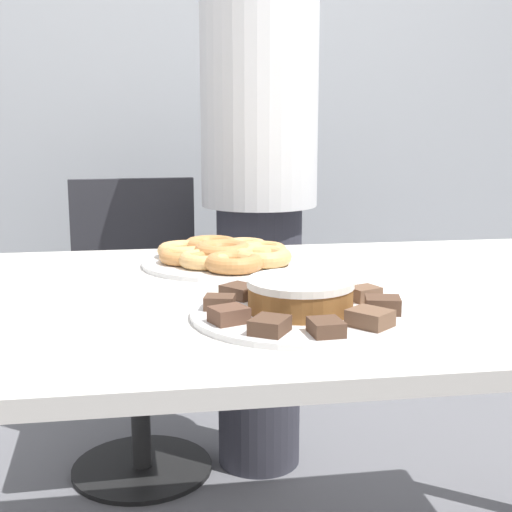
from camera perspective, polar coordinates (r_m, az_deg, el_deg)
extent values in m
cube|color=#B2B7BC|center=(2.86, -4.43, 15.09)|extent=(8.00, 0.05, 2.60)
cube|color=silver|center=(1.34, 1.43, -3.40)|extent=(1.75, 0.94, 0.03)
cylinder|color=#383842|center=(2.25, 0.24, -6.51)|extent=(0.26, 0.26, 0.83)
cylinder|color=white|center=(2.15, 0.26, 12.85)|extent=(0.35, 0.35, 0.66)
cylinder|color=black|center=(2.38, -9.08, -16.37)|extent=(0.44, 0.44, 0.01)
cylinder|color=#262626|center=(2.28, -9.26, -11.42)|extent=(0.06, 0.06, 0.43)
cube|color=#2D2D33|center=(2.21, -9.44, -5.78)|extent=(0.45, 0.45, 0.04)
cube|color=#2D2D33|center=(2.35, -9.77, 1.03)|extent=(0.40, 0.04, 0.42)
cylinder|color=white|center=(1.16, 3.56, -4.62)|extent=(0.36, 0.36, 0.01)
cylinder|color=white|center=(1.56, -2.64, -0.53)|extent=(0.35, 0.35, 0.01)
cylinder|color=brown|center=(1.15, 3.57, -3.41)|extent=(0.17, 0.17, 0.04)
cylinder|color=white|center=(1.15, 3.59, -2.13)|extent=(0.17, 0.17, 0.01)
cube|color=brown|center=(1.08, 9.11, -4.92)|extent=(0.08, 0.08, 0.03)
cube|color=#513828|center=(1.16, 10.10, -3.87)|extent=(0.06, 0.06, 0.03)
cube|color=brown|center=(1.23, 8.64, -2.99)|extent=(0.06, 0.06, 0.02)
cube|color=brown|center=(1.28, 5.56, -2.43)|extent=(0.07, 0.07, 0.02)
cube|color=#513828|center=(1.28, 1.91, -2.31)|extent=(0.05, 0.05, 0.03)
cube|color=#513828|center=(1.24, -1.27, -2.84)|extent=(0.07, 0.08, 0.02)
cube|color=#513828|center=(1.17, -2.93, -3.71)|extent=(0.06, 0.05, 0.02)
cube|color=brown|center=(1.09, -2.18, -4.72)|extent=(0.07, 0.06, 0.02)
cube|color=#513828|center=(1.04, 1.11, -5.57)|extent=(0.07, 0.07, 0.02)
cube|color=#513828|center=(1.04, 5.63, -5.69)|extent=(0.05, 0.06, 0.02)
torus|color=#C68447|center=(1.56, -2.64, 0.36)|extent=(0.13, 0.13, 0.04)
torus|color=#E5AD66|center=(1.51, 0.51, -0.06)|extent=(0.13, 0.13, 0.03)
torus|color=tan|center=(1.58, 0.38, 0.41)|extent=(0.12, 0.12, 0.03)
torus|color=#E5AD66|center=(1.64, -0.96, 0.76)|extent=(0.11, 0.11, 0.03)
torus|color=#C68447|center=(1.66, -3.62, 0.88)|extent=(0.13, 0.13, 0.03)
torus|color=#E5AD66|center=(1.60, -5.76, 0.47)|extent=(0.12, 0.12, 0.03)
torus|color=#C68447|center=(1.54, -5.67, 0.00)|extent=(0.11, 0.11, 0.03)
torus|color=#E5AD66|center=(1.49, -4.13, -0.28)|extent=(0.11, 0.11, 0.03)
torus|color=#C68447|center=(1.45, -1.77, -0.52)|extent=(0.12, 0.12, 0.03)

